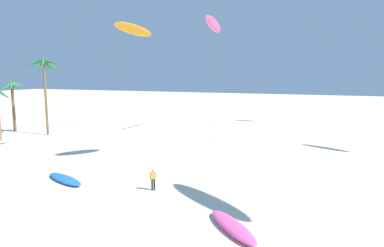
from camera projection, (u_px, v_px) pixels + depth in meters
palm_tree_0 at (12, 92)px, 51.06m from camera, size 3.83×3.75×7.47m
palm_tree_2 at (44, 70)px, 47.47m from camera, size 5.25×4.50×10.87m
flying_kite_3 at (214, 25)px, 48.44m from camera, size 3.89×13.44×16.81m
flying_kite_8 at (133, 30)px, 49.56m from camera, size 4.99×9.61×16.39m
grounded_kite_0 at (233, 226)px, 18.84m from camera, size 4.15×4.25×0.44m
grounded_kite_1 at (65, 179)px, 27.51m from camera, size 4.95×2.90×0.35m
person_near_left at (153, 178)px, 25.27m from camera, size 0.46×0.32×1.66m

